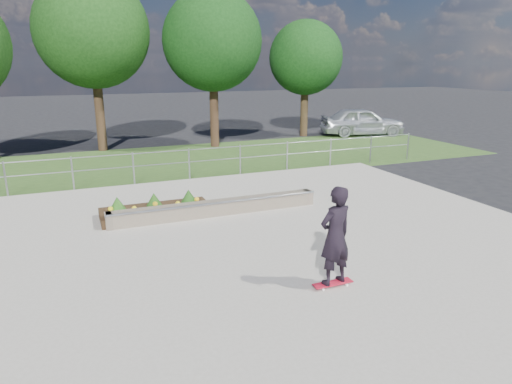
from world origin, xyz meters
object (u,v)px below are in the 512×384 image
planter_bed (156,209)px  skateboarder (335,236)px  grind_ledge (216,208)px  parked_car (362,121)px

planter_bed → skateboarder: bearing=-66.8°
grind_ledge → skateboarder: 5.10m
parked_car → planter_bed: bearing=143.0°
grind_ledge → skateboarder: skateboarder is taller
planter_bed → parked_car: size_ratio=0.61×
grind_ledge → skateboarder: size_ratio=3.01×
skateboarder → parked_car: 20.12m
skateboarder → parked_car: size_ratio=0.41×
skateboarder → parked_car: bearing=53.6°
grind_ledge → parked_car: bearing=41.5°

